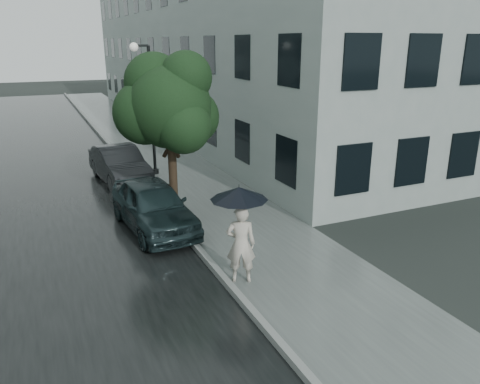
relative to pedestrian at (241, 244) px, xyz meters
name	(u,v)px	position (x,y,z in m)	size (l,w,h in m)	color
ground	(276,261)	(1.20, 0.56, -0.90)	(120.00, 120.00, 0.00)	black
sidewalk	(159,156)	(1.45, 12.56, -0.89)	(3.50, 60.00, 0.01)	slate
kerb_near	(120,158)	(-0.38, 12.56, -0.82)	(0.15, 60.00, 0.15)	slate
asphalt_road	(37,168)	(-3.88, 12.56, -0.90)	(6.85, 60.00, 0.00)	black
building_near	(206,52)	(6.67, 20.06, 3.60)	(7.02, 36.00, 9.00)	gray
pedestrian	(241,244)	(0.00, 0.00, 0.00)	(0.65, 0.43, 1.78)	#BAB3A4
umbrella	(239,193)	(-0.03, 0.04, 1.16)	(1.42, 1.42, 1.31)	black
street_tree	(169,105)	(-0.25, 4.39, 2.51)	(3.08, 2.80, 4.92)	#332619
lamp_post	(148,101)	(0.35, 9.54, 2.02)	(0.85, 0.35, 5.09)	black
car_near	(153,205)	(-1.00, 3.84, -0.19)	(1.65, 4.10, 1.40)	#1A2A2D
car_far	(119,164)	(-1.00, 8.99, -0.22)	(1.42, 4.08, 1.34)	black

